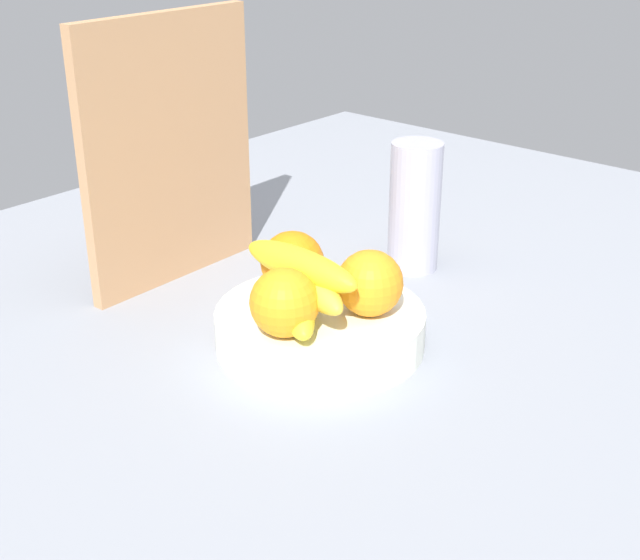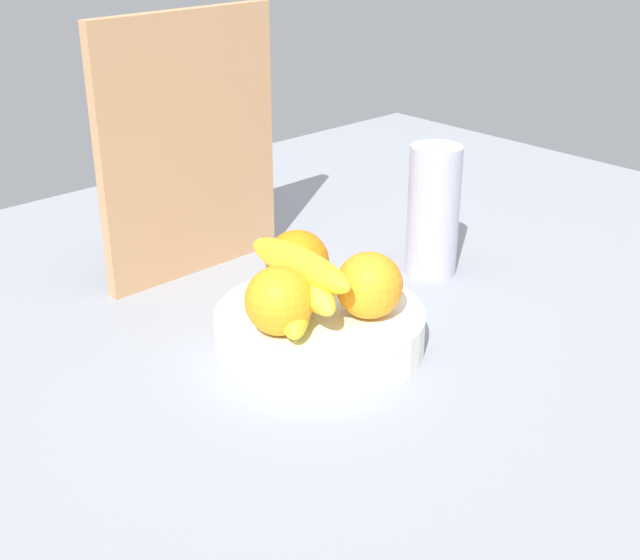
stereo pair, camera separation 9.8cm
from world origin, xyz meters
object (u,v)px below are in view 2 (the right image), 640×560
orange_front_left (369,285)px  cutting_board (189,147)px  fruit_bowl (320,328)px  banana_bunch (299,283)px  orange_front_right (299,261)px  orange_center (279,301)px  thermos_tumbler (433,211)px

orange_front_left → cutting_board: size_ratio=0.22×
fruit_bowl → banana_bunch: banana_bunch is taller
orange_front_right → orange_center: bearing=-143.0°
banana_bunch → orange_front_right: bearing=48.6°
fruit_bowl → orange_front_right: orange_front_right is taller
orange_front_left → cutting_board: cutting_board is taller
orange_front_left → thermos_tumbler: size_ratio=0.42×
thermos_tumbler → banana_bunch: bearing=-171.2°
orange_front_left → cutting_board: (-0.83, 33.43, 9.42)cm
cutting_board → thermos_tumbler: (23.84, -23.41, -8.77)cm
banana_bunch → cutting_board: (4.97, 27.89, 9.13)cm
banana_bunch → thermos_tumbler: size_ratio=0.95×
thermos_tumbler → orange_center: bearing=-169.7°
thermos_tumbler → orange_front_right: bearing=178.3°
orange_center → cutting_board: 32.30cm
orange_front_right → orange_front_left: bearing=-83.5°
fruit_bowl → orange_center: (-6.88, -0.79, 6.24)cm
banana_bunch → fruit_bowl: bearing=-17.1°
fruit_bowl → thermos_tumbler: bearing=11.3°
fruit_bowl → thermos_tumbler: (26.29, 5.25, 6.89)cm
orange_front_left → thermos_tumbler: 25.10cm
orange_front_left → thermos_tumbler: thermos_tumbler is taller
orange_front_right → orange_center: (-8.95, -6.75, 0.00)cm
orange_center → thermos_tumbler: bearing=10.3°
orange_center → banana_bunch: 4.65cm
orange_front_right → orange_center: 11.21cm
orange_front_left → orange_front_right: same height
orange_front_right → thermos_tumbler: (24.22, -0.71, 0.65)cm
thermos_tumbler → orange_front_left: bearing=-156.5°
banana_bunch → orange_front_left: bearing=-43.7°
banana_bunch → cutting_board: size_ratio=0.48×
banana_bunch → thermos_tumbler: (28.80, 4.48, 0.36)cm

